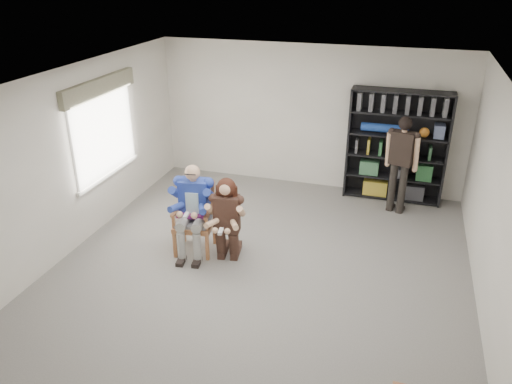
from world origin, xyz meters
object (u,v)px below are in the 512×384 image
(seated_man, at_px, (193,209))
(standing_man, at_px, (400,166))
(kneeling_woman, at_px, (227,222))
(bookshelf, at_px, (396,147))
(armchair, at_px, (194,219))

(seated_man, xyz_separation_m, standing_man, (2.94, 2.33, 0.17))
(kneeling_woman, relative_size, bookshelf, 0.63)
(armchair, distance_m, kneeling_woman, 0.60)
(armchair, xyz_separation_m, bookshelf, (2.84, 2.89, 0.49))
(armchair, xyz_separation_m, seated_man, (0.00, 0.00, 0.17))
(kneeling_woman, bearing_deg, seated_man, 159.84)
(seated_man, height_order, bookshelf, bookshelf)
(kneeling_woman, distance_m, bookshelf, 3.78)
(seated_man, height_order, standing_man, standing_man)
(seated_man, relative_size, kneeling_woman, 1.09)
(seated_man, bearing_deg, kneeling_woman, -20.16)
(standing_man, bearing_deg, armchair, -125.90)
(kneeling_woman, height_order, standing_man, standing_man)
(armchair, distance_m, seated_man, 0.17)
(bookshelf, height_order, standing_man, bookshelf)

